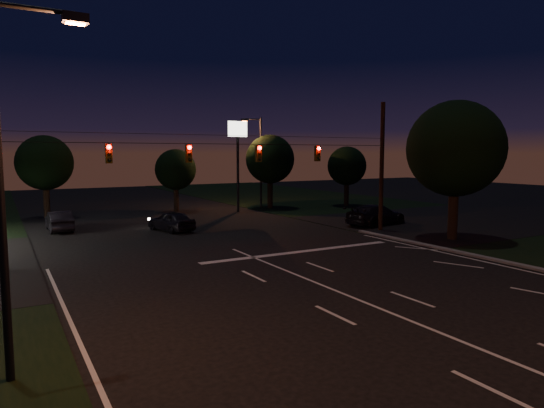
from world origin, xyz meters
TOP-DOWN VIEW (x-y plane):
  - ground at (0.00, 0.00)m, footprint 140.00×140.00m
  - cross_street_right at (20.00, 16.00)m, footprint 20.00×16.00m
  - stop_bar at (3.00, 11.50)m, footprint 12.00×0.50m
  - utility_pole_right at (12.00, 15.00)m, footprint 0.30×0.30m
  - signal_span at (-0.00, 14.96)m, footprint 24.00×0.40m
  - pole_sign_right at (8.00, 30.00)m, footprint 1.80×0.30m
  - street_light_left at (-11.24, 2.00)m, footprint 2.20×0.35m
  - street_light_right_far at (11.24, 32.00)m, footprint 2.20×0.35m
  - tree_right_near at (13.53, 10.17)m, footprint 6.00×6.00m
  - tree_far_b at (-7.98, 34.13)m, footprint 4.60×4.60m
  - tree_far_c at (3.02, 33.10)m, footprint 3.80×3.80m
  - tree_far_d at (12.02, 31.13)m, footprint 4.80×4.80m
  - tree_far_e at (20.02, 29.11)m, footprint 4.00×4.00m
  - car_oncoming_a at (-1.00, 22.13)m, footprint 2.68×4.47m
  - car_oncoming_b at (-7.88, 26.04)m, footprint 1.54×4.29m
  - car_cross at (13.44, 17.11)m, footprint 5.78×3.23m

SIDE VIEW (x-z plane):
  - ground at x=0.00m, z-range 0.00..0.00m
  - cross_street_right at x=20.00m, z-range -0.01..0.01m
  - utility_pole_right at x=12.00m, z-range -4.50..4.50m
  - stop_bar at x=3.00m, z-range 0.00..0.01m
  - car_oncoming_b at x=-7.88m, z-range 0.00..1.41m
  - car_oncoming_a at x=-1.00m, z-range 0.00..1.42m
  - car_cross at x=13.44m, z-range 0.00..1.58m
  - tree_far_c at x=3.02m, z-range 0.97..6.83m
  - tree_far_e at x=20.02m, z-range 1.03..7.20m
  - tree_far_b at x=-7.98m, z-range 1.12..8.10m
  - tree_far_d at x=12.02m, z-range 1.18..8.47m
  - street_light_left at x=-11.24m, z-range 0.74..9.74m
  - street_light_right_far at x=11.24m, z-range 0.74..9.74m
  - signal_span at x=0.00m, z-range 4.72..6.28m
  - tree_right_near at x=13.53m, z-range 1.30..10.06m
  - pole_sign_right at x=8.00m, z-range 2.04..10.44m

